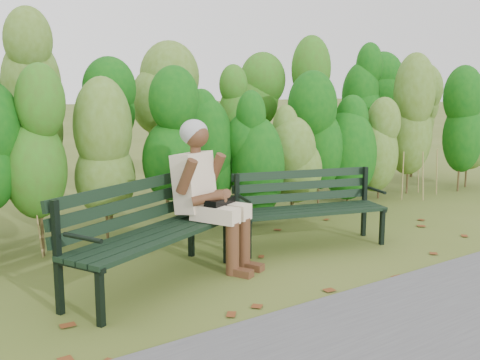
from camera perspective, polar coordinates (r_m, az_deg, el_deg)
ground at (r=5.26m, az=2.20°, el=-8.61°), size 80.00×80.00×0.00m
footpath at (r=3.88m, az=23.08°, el=-16.38°), size 60.00×2.50×0.01m
hedge_band at (r=6.58m, az=-7.59°, el=6.22°), size 11.04×1.67×2.42m
leaf_litter at (r=5.11m, az=1.50°, el=-9.14°), size 5.86×2.23×0.01m
bench_left at (r=4.72m, az=-9.72°, el=-4.57°), size 1.78×1.20×0.85m
bench_right at (r=5.84m, az=6.86°, el=-2.21°), size 1.61×0.92×0.77m
seated_woman at (r=5.08m, az=-3.40°, el=-0.63°), size 0.67×0.87×1.34m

